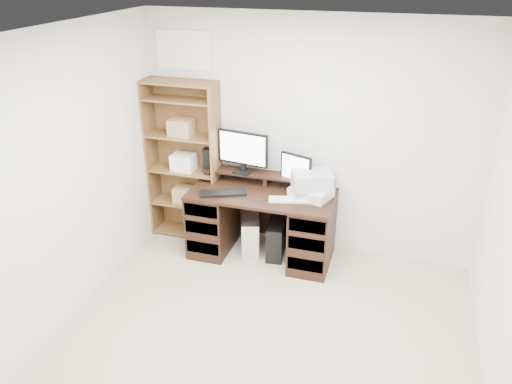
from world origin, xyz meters
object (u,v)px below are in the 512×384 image
at_px(bookshelf, 185,160).
at_px(tower_silver, 251,234).
at_px(desk, 262,223).
at_px(monitor_wide, 243,150).
at_px(printer, 311,192).
at_px(monitor_small, 296,171).
at_px(tower_black, 276,239).

bearing_deg(bookshelf, tower_silver, -11.91).
xyz_separation_m(desk, bookshelf, (-0.96, 0.21, 0.53)).
xyz_separation_m(monitor_wide, tower_silver, (0.13, -0.15, -0.91)).
bearing_deg(printer, bookshelf, -167.29).
bearing_deg(monitor_wide, monitor_small, 6.74).
height_order(monitor_wide, bookshelf, bookshelf).
relative_size(monitor_wide, printer, 1.45).
height_order(tower_black, bookshelf, bookshelf).
height_order(desk, printer, printer).
bearing_deg(monitor_wide, bookshelf, -173.40).
bearing_deg(monitor_small, bookshelf, -161.98).
xyz_separation_m(printer, tower_black, (-0.35, -0.01, -0.60)).
distance_m(desk, monitor_wide, 0.80).
distance_m(desk, tower_silver, 0.23).
height_order(monitor_small, tower_black, monitor_small).
bearing_deg(tower_silver, monitor_wide, 113.76).
distance_m(monitor_wide, monitor_small, 0.60).
bearing_deg(monitor_small, printer, -13.29).
distance_m(desk, printer, 0.65).
height_order(tower_silver, bookshelf, bookshelf).
relative_size(monitor_small, tower_black, 0.95).
bearing_deg(desk, monitor_wide, 144.36).
height_order(printer, tower_black, printer).
xyz_separation_m(monitor_small, tower_silver, (-0.45, -0.13, -0.76)).
bearing_deg(bookshelf, monitor_small, -1.83).
relative_size(desk, tower_black, 3.66).
bearing_deg(tower_silver, monitor_small, -0.08).
bearing_deg(tower_black, tower_silver, 171.65).
distance_m(monitor_small, tower_black, 0.79).
height_order(monitor_small, printer, monitor_small).
xyz_separation_m(monitor_wide, bookshelf, (-0.69, 0.02, -0.20)).
xyz_separation_m(monitor_wide, monitor_small, (0.58, -0.02, -0.16)).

